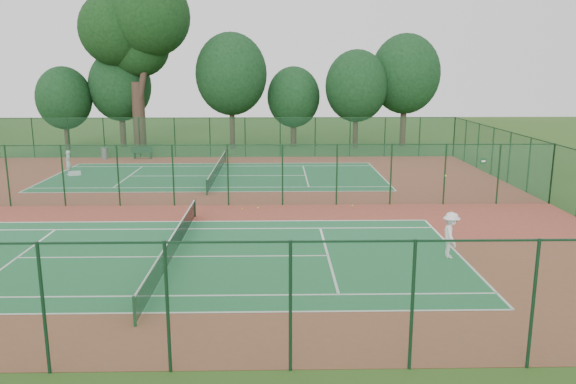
% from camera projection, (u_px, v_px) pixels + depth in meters
% --- Properties ---
extents(ground, '(120.00, 120.00, 0.00)m').
position_uv_depth(ground, '(202.00, 205.00, 31.94)').
color(ground, '#2A4C17').
rests_on(ground, ground).
extents(red_pad, '(40.00, 36.00, 0.01)m').
position_uv_depth(red_pad, '(202.00, 205.00, 31.94)').
color(red_pad, brown).
rests_on(red_pad, ground).
extents(court_near, '(23.77, 10.97, 0.01)m').
position_uv_depth(court_near, '(173.00, 257.00, 23.14)').
color(court_near, '#20673A').
rests_on(court_near, red_pad).
extents(court_far, '(23.77, 10.97, 0.01)m').
position_uv_depth(court_far, '(218.00, 176.00, 40.72)').
color(court_far, '#1F6438').
rests_on(court_far, red_pad).
extents(fence_north, '(40.00, 0.09, 3.50)m').
position_uv_depth(fence_north, '(228.00, 137.00, 49.14)').
color(fence_north, '#184829').
rests_on(fence_north, ground).
extents(fence_south, '(40.00, 0.09, 3.50)m').
position_uv_depth(fence_south, '(106.00, 308.00, 13.98)').
color(fence_south, '#1B512A').
rests_on(fence_south, ground).
extents(fence_east, '(0.09, 36.00, 3.50)m').
position_uv_depth(fence_east, '(552.00, 174.00, 31.97)').
color(fence_east, '#1A5034').
rests_on(fence_east, ground).
extents(fence_divider, '(40.00, 0.09, 3.50)m').
position_uv_depth(fence_divider, '(201.00, 175.00, 31.56)').
color(fence_divider, '#1A5032').
rests_on(fence_divider, ground).
extents(tennis_net_near, '(0.10, 12.90, 0.97)m').
position_uv_depth(tennis_net_near, '(173.00, 244.00, 23.03)').
color(tennis_net_near, '#163E25').
rests_on(tennis_net_near, ground).
extents(tennis_net_far, '(0.10, 12.90, 0.97)m').
position_uv_depth(tennis_net_far, '(217.00, 169.00, 40.61)').
color(tennis_net_far, '#13341D').
rests_on(tennis_net_far, ground).
extents(player_near, '(0.79, 1.28, 1.90)m').
position_uv_depth(player_near, '(451.00, 235.00, 22.88)').
color(player_near, white).
rests_on(player_near, court_near).
extents(player_far, '(0.45, 0.66, 1.77)m').
position_uv_depth(player_far, '(68.00, 163.00, 41.01)').
color(player_far, silver).
rests_on(player_far, court_far).
extents(trash_bin, '(0.62, 0.62, 0.98)m').
position_uv_depth(trash_bin, '(105.00, 153.00, 48.29)').
color(trash_bin, slate).
rests_on(trash_bin, red_pad).
extents(bench, '(1.72, 0.52, 1.05)m').
position_uv_depth(bench, '(142.00, 152.00, 48.44)').
color(bench, black).
rests_on(bench, red_pad).
extents(kit_bag, '(0.91, 0.62, 0.32)m').
position_uv_depth(kit_bag, '(75.00, 173.00, 40.84)').
color(kit_bag, silver).
rests_on(kit_bag, red_pad).
extents(stray_ball_a, '(0.07, 0.07, 0.07)m').
position_uv_depth(stray_ball_a, '(258.00, 208.00, 31.24)').
color(stray_ball_a, yellow).
rests_on(stray_ball_a, red_pad).
extents(stray_ball_b, '(0.07, 0.07, 0.07)m').
position_uv_depth(stray_ball_b, '(352.00, 205.00, 31.76)').
color(stray_ball_b, '#DBF138').
rests_on(stray_ball_b, red_pad).
extents(stray_ball_c, '(0.07, 0.07, 0.07)m').
position_uv_depth(stray_ball_c, '(242.00, 209.00, 31.01)').
color(stray_ball_c, gold).
rests_on(stray_ball_c, red_pad).
extents(big_tree, '(10.41, 7.62, 15.99)m').
position_uv_depth(big_tree, '(136.00, 28.00, 51.87)').
color(big_tree, '#3A281F').
rests_on(big_tree, ground).
extents(evergreen_row, '(39.00, 5.00, 12.00)m').
position_uv_depth(evergreen_row, '(238.00, 147.00, 55.63)').
color(evergreen_row, black).
rests_on(evergreen_row, ground).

